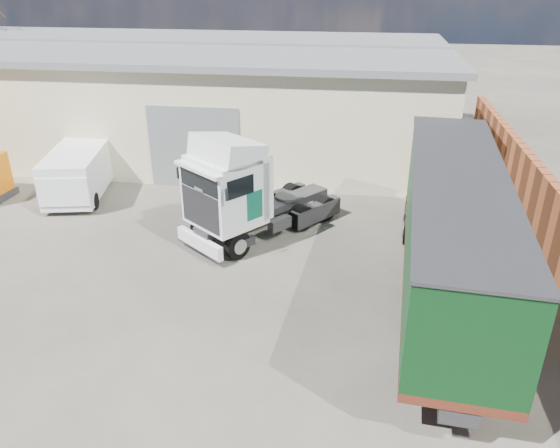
# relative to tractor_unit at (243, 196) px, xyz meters

# --- Properties ---
(ground) EXTENTS (120.00, 120.00, 0.00)m
(ground) POSITION_rel_tractor_unit_xyz_m (-1.09, -5.32, -1.69)
(ground) COLOR #282620
(ground) RESTS_ON ground
(warehouse) EXTENTS (30.60, 12.60, 5.42)m
(warehouse) POSITION_rel_tractor_unit_xyz_m (-7.09, 10.68, 0.98)
(warehouse) COLOR beige
(warehouse) RESTS_ON ground
(brick_boundary_wall) EXTENTS (0.35, 26.00, 2.50)m
(brick_boundary_wall) POSITION_rel_tractor_unit_xyz_m (10.41, 0.68, -0.44)
(brick_boundary_wall) COLOR brown
(brick_boundary_wall) RESTS_ON ground
(tractor_unit) EXTENTS (5.41, 5.99, 4.01)m
(tractor_unit) POSITION_rel_tractor_unit_xyz_m (0.00, 0.00, 0.00)
(tractor_unit) COLOR black
(tractor_unit) RESTS_ON ground
(box_trailer) EXTENTS (3.48, 12.02, 3.94)m
(box_trailer) POSITION_rel_tractor_unit_xyz_m (6.67, -2.83, 0.72)
(box_trailer) COLOR #2D2D30
(box_trailer) RESTS_ON ground
(panel_van) EXTENTS (2.93, 5.20, 2.00)m
(panel_van) POSITION_rel_tractor_unit_xyz_m (-7.70, 2.98, -0.65)
(panel_van) COLOR black
(panel_van) RESTS_ON ground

